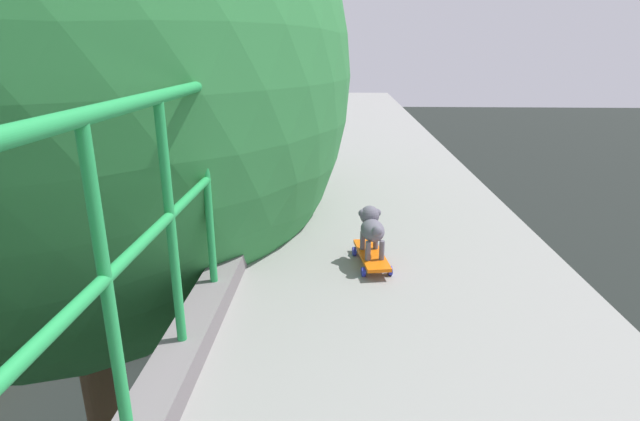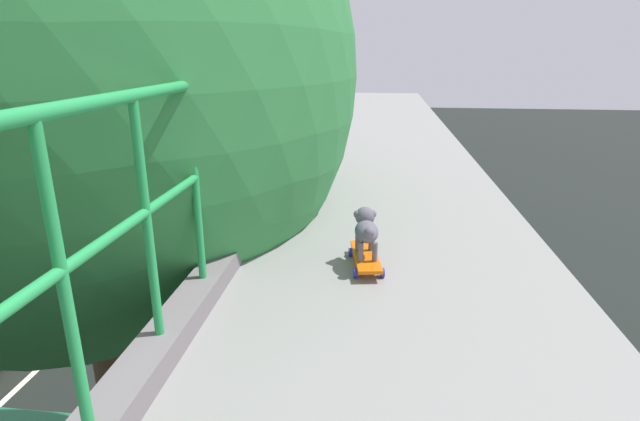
{
  "view_description": "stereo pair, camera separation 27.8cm",
  "coord_description": "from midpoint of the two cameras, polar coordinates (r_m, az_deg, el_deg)",
  "views": [
    {
      "loc": [
        0.49,
        -0.77,
        6.69
      ],
      "look_at": [
        0.34,
        2.97,
        5.45
      ],
      "focal_mm": 27.58,
      "sensor_mm": 36.0,
      "label": 1
    },
    {
      "loc": [
        0.77,
        -0.75,
        6.69
      ],
      "look_at": [
        0.34,
        2.97,
        5.45
      ],
      "focal_mm": 27.58,
      "sensor_mm": 36.0,
      "label": 2
    }
  ],
  "objects": [
    {
      "name": "city_bus",
      "position": [
        31.75,
        -14.41,
        9.17
      ],
      "size": [
        2.54,
        10.78,
        3.52
      ],
      "color": "#165194",
      "rests_on": "ground"
    },
    {
      "name": "car_black_fifth",
      "position": [
        13.99,
        -20.39,
        -8.55
      ],
      "size": [
        2.01,
        4.05,
        1.36
      ],
      "color": "black",
      "rests_on": "ground"
    },
    {
      "name": "small_dog",
      "position": [
        3.41,
        3.7,
        -1.89
      ],
      "size": [
        0.2,
        0.37,
        0.32
      ],
      "color": "#5B5865",
      "rests_on": "toy_skateboard"
    },
    {
      "name": "toy_skateboard",
      "position": [
        3.48,
        3.7,
        -5.28
      ],
      "size": [
        0.27,
        0.56,
        0.09
      ],
      "color": "#EA600A",
      "rests_on": "overpass_deck"
    },
    {
      "name": "car_grey_sixth",
      "position": [
        18.42,
        -26.41,
        -2.65
      ],
      "size": [
        1.98,
        4.11,
        1.46
      ],
      "color": "slate",
      "rests_on": "ground"
    },
    {
      "name": "roadside_tree_mid",
      "position": [
        5.27,
        -30.02,
        13.15
      ],
      "size": [
        5.4,
        5.4,
        9.09
      ],
      "color": "#483723",
      "rests_on": "ground"
    }
  ]
}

